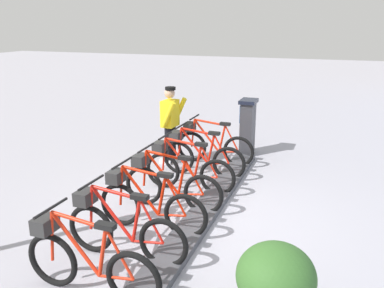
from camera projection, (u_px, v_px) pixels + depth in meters
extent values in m
plane|color=#A2A0AA|center=(201.00, 219.00, 6.38)|extent=(60.00, 60.00, 0.00)
cube|color=#47474C|center=(201.00, 216.00, 6.36)|extent=(0.44, 6.31, 0.10)
cube|color=#38383D|center=(248.00, 129.00, 9.37)|extent=(0.28, 0.44, 1.20)
cube|color=#194C8C|center=(242.00, 113.00, 9.32)|extent=(0.03, 0.30, 0.40)
cube|color=black|center=(249.00, 101.00, 9.19)|extent=(0.36, 0.52, 0.08)
torus|color=black|center=(238.00, 152.00, 8.58)|extent=(0.67, 0.08, 0.67)
torus|color=black|center=(192.00, 147.00, 8.94)|extent=(0.67, 0.08, 0.67)
cylinder|color=red|center=(207.00, 136.00, 8.74)|extent=(0.60, 0.05, 0.70)
cylinder|color=red|center=(222.00, 139.00, 8.64)|extent=(0.16, 0.05, 0.61)
cylinder|color=red|center=(210.00, 122.00, 8.64)|extent=(0.69, 0.06, 0.11)
cylinder|color=red|center=(229.00, 152.00, 8.66)|extent=(0.43, 0.04, 0.09)
cylinder|color=red|center=(232.00, 139.00, 8.56)|extent=(0.33, 0.04, 0.56)
cylinder|color=red|center=(193.00, 133.00, 8.84)|extent=(0.10, 0.04, 0.62)
cube|color=black|center=(225.00, 124.00, 8.52)|extent=(0.22, 0.10, 0.06)
cylinder|color=black|center=(194.00, 117.00, 8.73)|extent=(0.04, 0.54, 0.03)
cube|color=#2D2D2D|center=(190.00, 127.00, 8.83)|extent=(0.20, 0.28, 0.18)
torus|color=black|center=(229.00, 164.00, 7.87)|extent=(0.67, 0.08, 0.67)
torus|color=black|center=(179.00, 157.00, 8.23)|extent=(0.67, 0.08, 0.67)
cylinder|color=red|center=(195.00, 146.00, 8.03)|extent=(0.60, 0.05, 0.70)
cylinder|color=red|center=(211.00, 149.00, 7.93)|extent=(0.16, 0.05, 0.61)
cylinder|color=red|center=(197.00, 131.00, 7.93)|extent=(0.69, 0.06, 0.11)
cylinder|color=red|center=(218.00, 164.00, 7.95)|extent=(0.43, 0.04, 0.09)
cylinder|color=red|center=(222.00, 149.00, 7.85)|extent=(0.33, 0.04, 0.56)
cylinder|color=red|center=(180.00, 143.00, 8.13)|extent=(0.10, 0.04, 0.62)
cube|color=black|center=(214.00, 133.00, 7.81)|extent=(0.22, 0.10, 0.06)
cylinder|color=black|center=(181.00, 126.00, 8.02)|extent=(0.04, 0.54, 0.03)
cube|color=#2D2D2D|center=(176.00, 136.00, 8.12)|extent=(0.20, 0.28, 0.18)
torus|color=black|center=(217.00, 178.00, 7.16)|extent=(0.67, 0.08, 0.67)
torus|color=black|center=(163.00, 170.00, 7.52)|extent=(0.67, 0.08, 0.67)
cylinder|color=red|center=(180.00, 158.00, 7.33)|extent=(0.60, 0.05, 0.70)
cylinder|color=red|center=(198.00, 162.00, 7.22)|extent=(0.16, 0.05, 0.61)
cylinder|color=red|center=(183.00, 142.00, 7.22)|extent=(0.69, 0.06, 0.11)
cylinder|color=red|center=(206.00, 177.00, 7.25)|extent=(0.43, 0.04, 0.09)
cylinder|color=red|center=(209.00, 162.00, 7.14)|extent=(0.33, 0.04, 0.56)
cylinder|color=red|center=(164.00, 154.00, 7.42)|extent=(0.10, 0.04, 0.62)
cube|color=black|center=(201.00, 144.00, 7.10)|extent=(0.22, 0.10, 0.06)
cylinder|color=black|center=(165.00, 136.00, 7.31)|extent=(0.04, 0.54, 0.03)
cube|color=#2D2D2D|center=(160.00, 147.00, 7.41)|extent=(0.20, 0.28, 0.18)
torus|color=black|center=(203.00, 195.00, 6.46)|extent=(0.67, 0.08, 0.67)
torus|color=black|center=(144.00, 186.00, 6.81)|extent=(0.67, 0.08, 0.67)
cylinder|color=red|center=(162.00, 172.00, 6.62)|extent=(0.60, 0.05, 0.70)
cylinder|color=red|center=(182.00, 177.00, 6.51)|extent=(0.16, 0.05, 0.61)
cylinder|color=red|center=(165.00, 155.00, 6.51)|extent=(0.69, 0.06, 0.11)
cylinder|color=red|center=(191.00, 194.00, 6.54)|extent=(0.43, 0.04, 0.09)
cylinder|color=red|center=(194.00, 177.00, 6.43)|extent=(0.33, 0.04, 0.56)
cylinder|color=red|center=(145.00, 168.00, 6.71)|extent=(0.10, 0.04, 0.62)
cube|color=black|center=(185.00, 158.00, 6.39)|extent=(0.22, 0.10, 0.06)
cylinder|color=black|center=(146.00, 148.00, 6.60)|extent=(0.04, 0.54, 0.03)
cube|color=#2D2D2D|center=(140.00, 160.00, 6.70)|extent=(0.20, 0.28, 0.18)
torus|color=black|center=(186.00, 216.00, 5.75)|extent=(0.67, 0.08, 0.67)
torus|color=black|center=(121.00, 205.00, 6.10)|extent=(0.67, 0.08, 0.67)
cylinder|color=red|center=(140.00, 191.00, 5.91)|extent=(0.60, 0.05, 0.70)
cylinder|color=red|center=(162.00, 196.00, 5.80)|extent=(0.16, 0.05, 0.61)
cylinder|color=red|center=(143.00, 172.00, 5.80)|extent=(0.69, 0.06, 0.11)
cylinder|color=red|center=(172.00, 215.00, 5.83)|extent=(0.43, 0.04, 0.09)
cylinder|color=red|center=(176.00, 197.00, 5.72)|extent=(0.33, 0.04, 0.56)
cylinder|color=red|center=(121.00, 186.00, 6.01)|extent=(0.10, 0.04, 0.62)
cube|color=black|center=(165.00, 175.00, 5.69)|extent=(0.22, 0.10, 0.06)
cylinder|color=black|center=(122.00, 163.00, 5.89)|extent=(0.04, 0.54, 0.03)
cube|color=#2D2D2D|center=(116.00, 176.00, 5.99)|extent=(0.20, 0.28, 0.18)
torus|color=black|center=(163.00, 243.00, 5.04)|extent=(0.67, 0.08, 0.67)
torus|color=black|center=(91.00, 229.00, 5.40)|extent=(0.67, 0.08, 0.67)
cylinder|color=red|center=(112.00, 214.00, 5.20)|extent=(0.60, 0.05, 0.70)
cylinder|color=red|center=(136.00, 221.00, 5.09)|extent=(0.16, 0.05, 0.61)
cylinder|color=red|center=(115.00, 192.00, 5.09)|extent=(0.69, 0.06, 0.11)
cylinder|color=red|center=(148.00, 242.00, 5.12)|extent=(0.43, 0.04, 0.09)
cylinder|color=red|center=(152.00, 221.00, 5.01)|extent=(0.33, 0.04, 0.56)
cylinder|color=red|center=(91.00, 208.00, 5.30)|extent=(0.10, 0.04, 0.62)
cube|color=black|center=(140.00, 197.00, 4.98)|extent=(0.22, 0.10, 0.06)
cylinder|color=black|center=(91.00, 182.00, 5.18)|extent=(0.04, 0.54, 0.03)
cube|color=#2D2D2D|center=(85.00, 197.00, 5.28)|extent=(0.20, 0.28, 0.18)
torus|color=black|center=(134.00, 280.00, 4.33)|extent=(0.67, 0.08, 0.67)
torus|color=black|center=(53.00, 260.00, 4.69)|extent=(0.67, 0.08, 0.67)
cylinder|color=red|center=(76.00, 244.00, 4.49)|extent=(0.60, 0.05, 0.70)
cylinder|color=red|center=(103.00, 253.00, 4.38)|extent=(0.16, 0.05, 0.61)
cylinder|color=red|center=(78.00, 220.00, 4.38)|extent=(0.69, 0.06, 0.11)
cylinder|color=red|center=(116.00, 278.00, 4.41)|extent=(0.43, 0.04, 0.09)
cylinder|color=red|center=(120.00, 254.00, 4.30)|extent=(0.33, 0.04, 0.56)
cylinder|color=red|center=(52.00, 237.00, 4.59)|extent=(0.10, 0.04, 0.62)
cube|color=black|center=(105.00, 226.00, 4.27)|extent=(0.22, 0.10, 0.06)
cylinder|color=black|center=(51.00, 208.00, 4.48)|extent=(0.04, 0.54, 0.03)
cube|color=#2D2D2D|center=(45.00, 224.00, 4.58)|extent=(0.20, 0.28, 0.18)
cube|color=white|center=(175.00, 159.00, 9.00)|extent=(0.27, 0.13, 0.10)
cube|color=white|center=(166.00, 161.00, 8.86)|extent=(0.27, 0.13, 0.10)
cylinder|color=black|center=(173.00, 142.00, 8.91)|extent=(0.15, 0.15, 0.82)
cylinder|color=black|center=(168.00, 145.00, 8.73)|extent=(0.15, 0.15, 0.82)
cube|color=yellow|center=(170.00, 113.00, 8.63)|extent=(0.29, 0.42, 0.56)
cylinder|color=yellow|center=(180.00, 110.00, 8.81)|extent=(0.34, 0.13, 0.57)
cylinder|color=yellow|center=(168.00, 115.00, 8.36)|extent=(0.34, 0.13, 0.57)
sphere|color=tan|center=(170.00, 93.00, 8.51)|extent=(0.22, 0.22, 0.22)
cylinder|color=black|center=(170.00, 88.00, 8.47)|extent=(0.22, 0.22, 0.06)
ellipsoid|color=#37662A|center=(276.00, 277.00, 3.86)|extent=(0.76, 0.76, 0.64)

